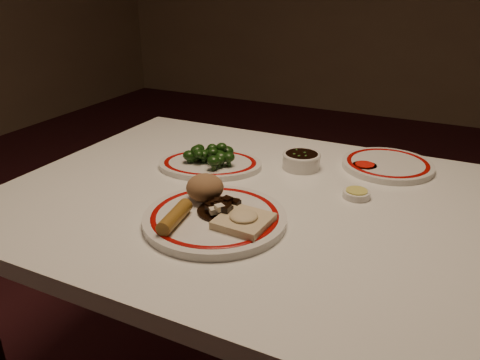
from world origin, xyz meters
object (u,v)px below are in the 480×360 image
at_px(stirfry_heap, 222,207).
at_px(soy_bowl, 301,161).
at_px(broccoli_plate, 210,164).
at_px(dining_table, 257,230).
at_px(main_plate, 215,218).
at_px(rice_mound, 205,188).
at_px(fried_wonton, 244,220).
at_px(spring_roll, 175,217).
at_px(broccoli_pile, 211,154).

height_order(stirfry_heap, soy_bowl, stirfry_heap).
distance_m(stirfry_heap, broccoli_plate, 0.30).
relative_size(dining_table, broccoli_plate, 3.62).
bearing_deg(stirfry_heap, main_plate, -111.71).
relative_size(rice_mound, stirfry_heap, 0.81).
height_order(main_plate, fried_wonton, fried_wonton).
height_order(dining_table, spring_roll, spring_roll).
xyz_separation_m(main_plate, fried_wonton, (0.07, -0.01, 0.02)).
bearing_deg(rice_mound, stirfry_heap, -30.11).
bearing_deg(soy_bowl, broccoli_plate, -155.51).
bearing_deg(fried_wonton, stirfry_heap, 155.93).
relative_size(main_plate, stirfry_heap, 3.52).
bearing_deg(fried_wonton, broccoli_plate, 130.19).
relative_size(rice_mound, spring_roll, 0.75).
xyz_separation_m(main_plate, rice_mound, (-0.05, 0.05, 0.04)).
xyz_separation_m(main_plate, soy_bowl, (0.06, 0.36, 0.01)).
bearing_deg(stirfry_heap, spring_roll, -126.12).
xyz_separation_m(fried_wonton, broccoli_plate, (-0.23, 0.27, -0.02)).
distance_m(fried_wonton, stirfry_heap, 0.07).
bearing_deg(dining_table, main_plate, -100.94).
bearing_deg(rice_mound, fried_wonton, -27.07).
xyz_separation_m(stirfry_heap, broccoli_pile, (-0.16, 0.25, 0.01)).
xyz_separation_m(dining_table, main_plate, (-0.03, -0.15, 0.10)).
height_order(rice_mound, stirfry_heap, rice_mound).
height_order(dining_table, fried_wonton, fried_wonton).
bearing_deg(main_plate, soy_bowl, 80.11).
xyz_separation_m(broccoli_pile, soy_bowl, (0.22, 0.10, -0.02)).
height_order(fried_wonton, broccoli_plate, fried_wonton).
relative_size(dining_table, rice_mound, 14.43).
bearing_deg(stirfry_heap, rice_mound, 149.89).
relative_size(fried_wonton, broccoli_pile, 0.74).
bearing_deg(soy_bowl, spring_roll, -105.32).
bearing_deg(spring_roll, dining_table, 60.65).
relative_size(dining_table, spring_roll, 10.80).
bearing_deg(main_plate, rice_mound, 135.09).
bearing_deg(spring_roll, stirfry_heap, 45.41).
bearing_deg(broccoli_plate, fried_wonton, -49.81).
distance_m(main_plate, spring_roll, 0.09).
distance_m(broccoli_pile, soy_bowl, 0.24).
distance_m(rice_mound, broccoli_pile, 0.23).
relative_size(spring_roll, fried_wonton, 1.04).
xyz_separation_m(rice_mound, soy_bowl, (0.12, 0.31, -0.03)).
bearing_deg(soy_bowl, dining_table, -99.11).
xyz_separation_m(rice_mound, stirfry_heap, (0.06, -0.04, -0.02)).
bearing_deg(rice_mound, broccoli_plate, 116.77).
height_order(broccoli_plate, soy_bowl, soy_bowl).
bearing_deg(main_plate, broccoli_pile, 120.41).
xyz_separation_m(rice_mound, spring_roll, (-0.00, -0.12, -0.01)).
xyz_separation_m(broccoli_plate, broccoli_pile, (0.00, 0.00, 0.03)).
relative_size(dining_table, soy_bowl, 12.06).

